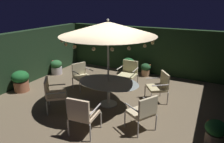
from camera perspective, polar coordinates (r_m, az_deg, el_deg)
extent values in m
cube|color=brown|center=(6.63, -1.62, -8.53)|extent=(7.56, 7.14, 0.02)
cube|color=#1B3018|center=(9.27, 8.39, 5.95)|extent=(7.56, 0.30, 1.99)
cube|color=#1D311C|center=(8.50, -23.84, 3.34)|extent=(0.30, 7.14, 1.99)
cylinder|color=#B6B3A6|center=(6.49, -0.99, -8.89)|extent=(0.54, 0.54, 0.03)
cylinder|color=#B6B3A6|center=(6.34, -1.01, -6.14)|extent=(0.09, 0.09, 0.72)
ellipsoid|color=#8D9896|center=(6.19, -1.03, -3.01)|extent=(1.89, 1.31, 0.03)
cylinder|color=#B3B4A9|center=(6.05, -1.05, 0.54)|extent=(0.06, 0.06, 2.27)
cone|color=beige|center=(5.79, -1.12, 11.82)|extent=(2.72, 2.72, 0.38)
sphere|color=#B3B4A9|center=(5.76, -1.14, 14.06)|extent=(0.07, 0.07, 0.07)
sphere|color=#F9DB8C|center=(5.43, 11.18, 7.79)|extent=(0.09, 0.09, 0.09)
sphere|color=#F9DB8C|center=(5.84, 11.44, 8.54)|extent=(0.09, 0.09, 0.09)
sphere|color=#F9DB8C|center=(6.22, 10.46, 9.22)|extent=(0.09, 0.09, 0.09)
sphere|color=#F9DB8C|center=(6.62, 8.03, 9.92)|extent=(0.09, 0.09, 0.09)
sphere|color=#F9DB8C|center=(6.85, 5.56, 10.31)|extent=(0.09, 0.09, 0.09)
sphere|color=#F9DB8C|center=(7.02, 2.41, 10.59)|extent=(0.09, 0.09, 0.09)
sphere|color=#F9DB8C|center=(7.08, -1.51, 10.67)|extent=(0.09, 0.09, 0.09)
sphere|color=#F9DB8C|center=(7.01, -4.96, 10.52)|extent=(0.09, 0.09, 0.09)
sphere|color=#F9DB8C|center=(6.84, -7.98, 10.20)|extent=(0.09, 0.09, 0.09)
sphere|color=#F9DB8C|center=(6.53, -10.98, 9.63)|extent=(0.09, 0.09, 0.09)
sphere|color=#F9DB8C|center=(6.12, -13.05, 8.88)|extent=(0.09, 0.09, 0.09)
sphere|color=#F9DB8C|center=(5.76, -13.70, 8.23)|extent=(0.09, 0.09, 0.09)
sphere|color=#F9DB8C|center=(5.24, -12.64, 7.28)|extent=(0.09, 0.09, 0.09)
sphere|color=#F9DB8C|center=(4.93, -10.31, 6.72)|extent=(0.09, 0.09, 0.09)
sphere|color=#F9DB8C|center=(4.65, -5.10, 6.23)|extent=(0.09, 0.09, 0.09)
sphere|color=#F9DB8C|center=(4.60, 0.02, 6.17)|extent=(0.09, 0.09, 0.09)
sphere|color=#F9DB8C|center=(4.71, 4.71, 6.41)|extent=(0.09, 0.09, 0.09)
sphere|color=#F9DB8C|center=(5.02, 9.08, 7.02)|extent=(0.09, 0.09, 0.09)
cylinder|color=#B3B6A4|center=(6.60, -12.42, -6.99)|extent=(0.04, 0.04, 0.42)
cylinder|color=#B3B6A4|center=(6.05, -12.43, -9.49)|extent=(0.04, 0.04, 0.42)
cylinder|color=#B3B6A4|center=(6.64, -17.07, -7.25)|extent=(0.04, 0.04, 0.42)
cylinder|color=#B3B6A4|center=(6.09, -17.53, -9.76)|extent=(0.04, 0.04, 0.42)
cube|color=beige|center=(6.23, -15.05, -6.31)|extent=(0.78, 0.80, 0.07)
cube|color=beige|center=(6.15, -17.64, -4.15)|extent=(0.41, 0.50, 0.47)
cylinder|color=#B3B6A4|center=(6.43, -15.07, -3.57)|extent=(0.43, 0.35, 0.04)
cylinder|color=#B3B6A4|center=(5.87, -15.35, -5.83)|extent=(0.43, 0.35, 0.04)
cylinder|color=#B7B2AC|center=(5.54, -8.68, -11.98)|extent=(0.04, 0.04, 0.44)
cylinder|color=#B7B2AC|center=(5.31, -3.09, -13.23)|extent=(0.04, 0.04, 0.44)
cylinder|color=#B7B2AC|center=(5.11, -12.01, -15.06)|extent=(0.04, 0.04, 0.44)
cylinder|color=#B7B2AC|center=(4.87, -6.01, -16.65)|extent=(0.04, 0.04, 0.44)
cube|color=beige|center=(5.06, -7.57, -11.73)|extent=(0.62, 0.63, 0.07)
cube|color=beige|center=(4.71, -9.36, -10.40)|extent=(0.55, 0.12, 0.49)
cylinder|color=#B7B2AC|center=(5.09, -10.57, -9.04)|extent=(0.09, 0.57, 0.04)
cylinder|color=#B7B2AC|center=(4.84, -4.62, -10.30)|extent=(0.09, 0.57, 0.04)
cylinder|color=#B5AFAC|center=(5.34, 3.57, -13.13)|extent=(0.04, 0.04, 0.42)
cylinder|color=#B5AFAC|center=(5.65, 8.33, -11.40)|extent=(0.04, 0.04, 0.42)
cylinder|color=#B5AFAC|center=(5.00, 7.20, -15.76)|extent=(0.04, 0.04, 0.42)
cylinder|color=#B5AFAC|center=(5.33, 12.07, -13.69)|extent=(0.04, 0.04, 0.42)
cube|color=beige|center=(5.19, 7.93, -11.14)|extent=(0.73, 0.74, 0.07)
cube|color=beige|center=(4.90, 9.96, -9.66)|extent=(0.33, 0.49, 0.46)
cylinder|color=#B5AFAC|center=(4.93, 5.48, -9.87)|extent=(0.45, 0.29, 0.04)
cylinder|color=#B5AFAC|center=(5.26, 10.43, -8.17)|extent=(0.45, 0.29, 0.04)
cylinder|color=#B8ADA8|center=(6.42, 10.70, -7.68)|extent=(0.04, 0.04, 0.41)
cylinder|color=#B8ADA8|center=(6.93, 9.11, -5.51)|extent=(0.04, 0.04, 0.41)
cylinder|color=#B8ADA8|center=(6.61, 15.13, -7.24)|extent=(0.04, 0.04, 0.41)
cylinder|color=#B8ADA8|center=(7.10, 13.25, -5.17)|extent=(0.04, 0.04, 0.41)
cube|color=beige|center=(6.66, 12.18, -4.48)|extent=(0.77, 0.78, 0.07)
cube|color=beige|center=(6.65, 14.40, -2.21)|extent=(0.38, 0.50, 0.46)
cylinder|color=#B8ADA8|center=(6.32, 13.25, -3.74)|extent=(0.44, 0.33, 0.04)
cylinder|color=#B8ADA8|center=(6.84, 11.44, -1.84)|extent=(0.44, 0.33, 0.04)
cylinder|color=#B9B5A8|center=(7.32, 5.52, -3.93)|extent=(0.04, 0.04, 0.43)
cylinder|color=#B9B5A8|center=(7.53, 1.19, -3.15)|extent=(0.04, 0.04, 0.43)
cylinder|color=#B9B5A8|center=(7.85, 7.08, -2.38)|extent=(0.04, 0.04, 0.43)
cylinder|color=#B9B5A8|center=(8.05, 3.00, -1.70)|extent=(0.04, 0.04, 0.43)
cube|color=beige|center=(7.59, 4.24, -1.01)|extent=(0.60, 0.59, 0.07)
cube|color=beige|center=(7.76, 5.09, 1.45)|extent=(0.58, 0.07, 0.45)
cylinder|color=#B9B5A8|center=(7.41, 6.47, 0.41)|extent=(0.04, 0.57, 0.04)
cylinder|color=#B9B5A8|center=(7.62, 2.17, 1.05)|extent=(0.04, 0.57, 0.04)
cylinder|color=#B9ADAA|center=(7.50, -5.11, -3.43)|extent=(0.04, 0.04, 0.40)
cylinder|color=#B9ADAA|center=(7.24, -8.83, -4.44)|extent=(0.04, 0.04, 0.40)
cylinder|color=#B9ADAA|center=(7.93, -7.23, -2.25)|extent=(0.04, 0.04, 0.40)
cylinder|color=#B9ADAA|center=(7.68, -10.81, -3.16)|extent=(0.04, 0.04, 0.40)
cube|color=beige|center=(7.49, -8.08, -1.62)|extent=(0.71, 0.72, 0.07)
cube|color=beige|center=(7.62, -9.14, 0.73)|extent=(0.28, 0.51, 0.44)
cylinder|color=#B9ADAA|center=(7.54, -6.33, 0.62)|extent=(0.48, 0.25, 0.04)
cylinder|color=#B9ADAA|center=(7.28, -10.06, -0.23)|extent=(0.48, 0.25, 0.04)
cylinder|color=silver|center=(9.38, -15.03, 0.31)|extent=(0.46, 0.46, 0.31)
ellipsoid|color=#2B6333|center=(9.30, -15.18, 2.01)|extent=(0.50, 0.50, 0.35)
sphere|color=#C23A31|center=(9.16, -14.26, 2.04)|extent=(0.07, 0.07, 0.07)
sphere|color=red|center=(9.29, -14.23, 2.34)|extent=(0.08, 0.08, 0.08)
sphere|color=#DE2C43|center=(9.48, -15.31, 2.54)|extent=(0.07, 0.07, 0.07)
sphere|color=#C82840|center=(9.34, -16.01, 2.68)|extent=(0.11, 0.11, 0.11)
sphere|color=red|center=(9.27, -16.27, 1.89)|extent=(0.10, 0.10, 0.10)
sphere|color=red|center=(9.18, -15.22, 1.97)|extent=(0.08, 0.08, 0.08)
cylinder|color=#A46244|center=(8.01, -23.74, -3.68)|extent=(0.51, 0.51, 0.37)
ellipsoid|color=#1C5E29|center=(7.90, -24.07, -1.33)|extent=(0.60, 0.60, 0.42)
sphere|color=#AC417F|center=(7.77, -23.07, -1.45)|extent=(0.07, 0.07, 0.07)
sphere|color=#AB3F8A|center=(8.04, -23.33, -0.56)|extent=(0.09, 0.09, 0.09)
sphere|color=#B23B85|center=(7.87, -25.38, -1.10)|extent=(0.06, 0.06, 0.06)
cylinder|color=tan|center=(8.96, 9.23, -0.29)|extent=(0.35, 0.35, 0.27)
ellipsoid|color=#214A27|center=(8.88, 9.32, 1.25)|extent=(0.43, 0.43, 0.30)
sphere|color=#D97A42|center=(8.84, 10.48, 1.73)|extent=(0.07, 0.07, 0.07)
sphere|color=orange|center=(9.03, 9.40, 1.74)|extent=(0.07, 0.07, 0.07)
sphere|color=orange|center=(8.96, 8.34, 1.59)|extent=(0.11, 0.11, 0.11)
sphere|color=orange|center=(8.73, 9.01, 0.98)|extent=(0.09, 0.09, 0.09)
cylinder|color=#7B6652|center=(5.34, 26.48, -16.23)|extent=(0.40, 0.40, 0.29)
ellipsoid|color=#1D5825|center=(5.20, 26.93, -13.73)|extent=(0.47, 0.47, 0.33)
sphere|color=orange|center=(5.32, 27.97, -12.92)|extent=(0.07, 0.07, 0.07)
sphere|color=orange|center=(5.24, 25.13, -12.33)|extent=(0.07, 0.07, 0.07)
sphere|color=orange|center=(5.11, 25.55, -13.53)|extent=(0.10, 0.10, 0.10)
sphere|color=orange|center=(5.06, 27.44, -13.94)|extent=(0.10, 0.10, 0.10)
cylinder|color=#A56850|center=(9.11, 4.47, 0.54)|extent=(0.44, 0.44, 0.36)
ellipsoid|color=#1B5025|center=(9.01, 4.53, 2.55)|extent=(0.54, 0.54, 0.38)
sphere|color=#DE5D67|center=(8.94, 5.61, 2.81)|extent=(0.07, 0.07, 0.07)
sphere|color=#E44875|center=(9.12, 5.47, 2.82)|extent=(0.10, 0.10, 0.10)
sphere|color=#D4477F|center=(9.11, 4.38, 3.26)|extent=(0.07, 0.07, 0.07)
sphere|color=#EC5F6B|center=(9.05, 3.71, 3.15)|extent=(0.07, 0.07, 0.07)
sphere|color=#E85565|center=(8.92, 3.49, 2.95)|extent=(0.08, 0.08, 0.08)
sphere|color=#E1597D|center=(8.88, 4.48, 2.30)|extent=(0.07, 0.07, 0.07)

